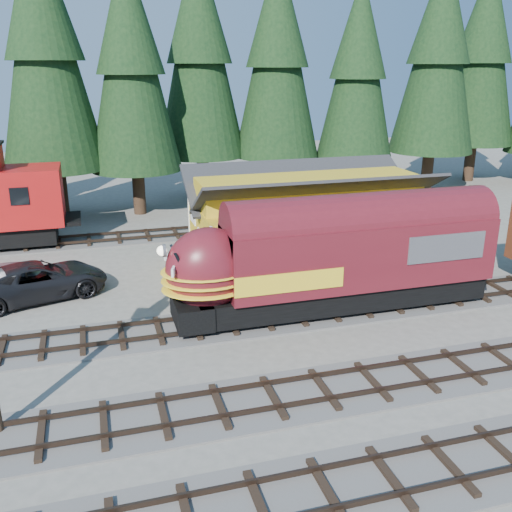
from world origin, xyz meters
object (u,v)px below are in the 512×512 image
object	(u,v)px
depot	(309,211)
pickup_truck_b	(24,280)
pickup_truck_a	(38,280)
locomotive	(326,263)

from	to	relation	value
depot	pickup_truck_b	bearing A→B (deg)	-177.85
depot	pickup_truck_b	size ratio (longest dim) A/B	2.41
depot	pickup_truck_a	size ratio (longest dim) A/B	2.04
depot	pickup_truck_b	world-z (taller)	depot
pickup_truck_a	pickup_truck_b	world-z (taller)	pickup_truck_a
locomotive	pickup_truck_b	bearing A→B (deg)	155.29
pickup_truck_b	depot	bearing A→B (deg)	-85.37
locomotive	pickup_truck_b	size ratio (longest dim) A/B	2.77
locomotive	pickup_truck_b	world-z (taller)	locomotive
locomotive	pickup_truck_a	xyz separation A→B (m)	(-12.24, 5.38, -1.50)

